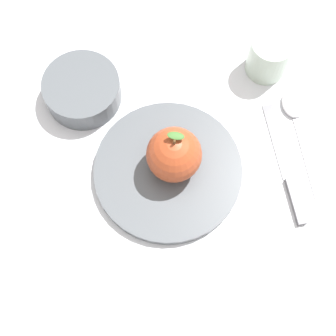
% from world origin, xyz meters
% --- Properties ---
extents(ground_plane, '(2.40, 2.40, 0.00)m').
position_xyz_m(ground_plane, '(0.00, 0.00, 0.00)').
color(ground_plane, silver).
extents(dinner_plate, '(0.23, 0.23, 0.02)m').
position_xyz_m(dinner_plate, '(-0.02, 0.03, 0.01)').
color(dinner_plate, '#4C5156').
rests_on(dinner_plate, ground_plane).
extents(apple, '(0.08, 0.08, 0.09)m').
position_xyz_m(apple, '(-0.01, 0.02, 0.06)').
color(apple, '#9E3D1E').
rests_on(apple, dinner_plate).
extents(side_bowl, '(0.12, 0.12, 0.04)m').
position_xyz_m(side_bowl, '(0.08, 0.19, 0.03)').
color(side_bowl, '#4C5156').
rests_on(side_bowl, ground_plane).
extents(cup, '(0.07, 0.07, 0.07)m').
position_xyz_m(cup, '(0.20, -0.09, 0.04)').
color(cup, '#B2C6B2').
rests_on(cup, ground_plane).
extents(knife, '(0.19, 0.10, 0.01)m').
position_xyz_m(knife, '(0.02, -0.15, 0.00)').
color(knife, '#59595E').
rests_on(knife, ground_plane).
extents(spoon, '(0.18, 0.09, 0.01)m').
position_xyz_m(spoon, '(0.12, -0.15, 0.01)').
color(spoon, silver).
rests_on(spoon, ground_plane).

